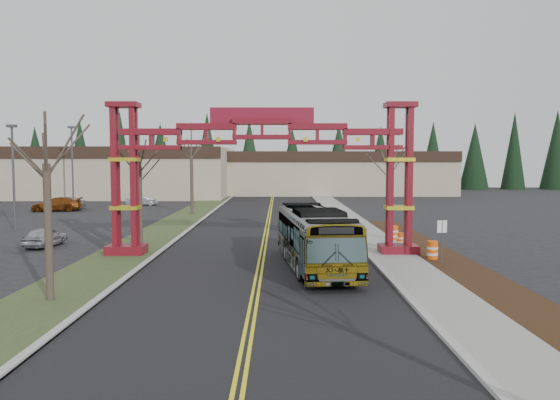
{
  "coord_description": "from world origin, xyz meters",
  "views": [
    {
      "loc": [
        0.98,
        -13.77,
        5.53
      ],
      "look_at": [
        1.03,
        12.92,
        3.61
      ],
      "focal_mm": 35.0,
      "sensor_mm": 36.0,
      "label": 1
    }
  ],
  "objects_px": {
    "light_pole_far": "(72,159)",
    "barrel_mid": "(401,240)",
    "transit_bus": "(315,238)",
    "bare_tree_median_near": "(46,165)",
    "barrel_north": "(394,234)",
    "parked_car_mid_a": "(57,204)",
    "silver_sedan": "(310,223)",
    "retail_building_east": "(331,173)",
    "parked_car_far_b": "(62,203)",
    "bare_tree_median_mid": "(139,166)",
    "parked_car_near_a": "(45,237)",
    "gateway_arch": "(262,153)",
    "retail_building_west": "(82,172)",
    "bare_tree_right_far": "(391,167)",
    "light_pole_near": "(13,170)",
    "bare_tree_median_far": "(191,150)",
    "street_sign": "(442,233)",
    "barrel_south": "(432,251)",
    "parked_car_far_a": "(142,200)"
  },
  "relations": [
    {
      "from": "light_pole_far",
      "to": "barrel_mid",
      "type": "height_order",
      "value": "light_pole_far"
    },
    {
      "from": "transit_bus",
      "to": "bare_tree_median_near",
      "type": "bearing_deg",
      "value": -154.19
    },
    {
      "from": "barrel_north",
      "to": "parked_car_mid_a",
      "type": "bearing_deg",
      "value": 145.01
    },
    {
      "from": "silver_sedan",
      "to": "retail_building_east",
      "type": "bearing_deg",
      "value": 68.56
    },
    {
      "from": "parked_car_far_b",
      "to": "bare_tree_median_mid",
      "type": "distance_m",
      "value": 31.79
    },
    {
      "from": "retail_building_east",
      "to": "parked_car_near_a",
      "type": "bearing_deg",
      "value": -112.25
    },
    {
      "from": "gateway_arch",
      "to": "transit_bus",
      "type": "height_order",
      "value": "gateway_arch"
    },
    {
      "from": "retail_building_west",
      "to": "retail_building_east",
      "type": "relative_size",
      "value": 1.21
    },
    {
      "from": "parked_car_mid_a",
      "to": "barrel_mid",
      "type": "distance_m",
      "value": 40.82
    },
    {
      "from": "parked_car_near_a",
      "to": "bare_tree_median_mid",
      "type": "bearing_deg",
      "value": -173.75
    },
    {
      "from": "bare_tree_median_near",
      "to": "silver_sedan",
      "type": "bearing_deg",
      "value": 61.87
    },
    {
      "from": "transit_bus",
      "to": "bare_tree_right_far",
      "type": "distance_m",
      "value": 17.87
    },
    {
      "from": "silver_sedan",
      "to": "light_pole_near",
      "type": "distance_m",
      "value": 23.54
    },
    {
      "from": "bare_tree_median_far",
      "to": "street_sign",
      "type": "xyz_separation_m",
      "value": [
        17.59,
        -27.48,
        -4.96
      ]
    },
    {
      "from": "parked_car_mid_a",
      "to": "street_sign",
      "type": "height_order",
      "value": "street_sign"
    },
    {
      "from": "bare_tree_median_far",
      "to": "transit_bus",
      "type": "bearing_deg",
      "value": -69.07
    },
    {
      "from": "light_pole_near",
      "to": "parked_car_mid_a",
      "type": "bearing_deg",
      "value": 102.14
    },
    {
      "from": "parked_car_near_a",
      "to": "barrel_mid",
      "type": "height_order",
      "value": "parked_car_near_a"
    },
    {
      "from": "transit_bus",
      "to": "barrel_south",
      "type": "distance_m",
      "value": 7.03
    },
    {
      "from": "bare_tree_median_near",
      "to": "bare_tree_median_mid",
      "type": "height_order",
      "value": "bare_tree_median_near"
    },
    {
      "from": "barrel_south",
      "to": "barrel_north",
      "type": "height_order",
      "value": "barrel_south"
    },
    {
      "from": "parked_car_near_a",
      "to": "retail_building_west",
      "type": "bearing_deg",
      "value": -68.85
    },
    {
      "from": "silver_sedan",
      "to": "barrel_mid",
      "type": "height_order",
      "value": "silver_sedan"
    },
    {
      "from": "parked_car_far_b",
      "to": "bare_tree_right_far",
      "type": "relative_size",
      "value": 0.71
    },
    {
      "from": "bare_tree_median_mid",
      "to": "barrel_south",
      "type": "distance_m",
      "value": 18.83
    },
    {
      "from": "transit_bus",
      "to": "barrel_south",
      "type": "relative_size",
      "value": 10.08
    },
    {
      "from": "retail_building_east",
      "to": "parked_car_far_a",
      "type": "distance_m",
      "value": 37.13
    },
    {
      "from": "street_sign",
      "to": "barrel_south",
      "type": "distance_m",
      "value": 1.71
    },
    {
      "from": "bare_tree_median_far",
      "to": "silver_sedan",
      "type": "bearing_deg",
      "value": -50.27
    },
    {
      "from": "bare_tree_median_near",
      "to": "barrel_north",
      "type": "xyz_separation_m",
      "value": [
        16.86,
        15.97,
        -4.83
      ]
    },
    {
      "from": "parked_car_mid_a",
      "to": "barrel_north",
      "type": "distance_m",
      "value": 39.45
    },
    {
      "from": "light_pole_near",
      "to": "barrel_mid",
      "type": "bearing_deg",
      "value": -15.52
    },
    {
      "from": "gateway_arch",
      "to": "bare_tree_median_mid",
      "type": "relative_size",
      "value": 2.54
    },
    {
      "from": "parked_car_near_a",
      "to": "parked_car_mid_a",
      "type": "height_order",
      "value": "parked_car_mid_a"
    },
    {
      "from": "silver_sedan",
      "to": "bare_tree_median_near",
      "type": "xyz_separation_m",
      "value": [
        -11.37,
        -21.27,
        4.69
      ]
    },
    {
      "from": "silver_sedan",
      "to": "street_sign",
      "type": "xyz_separation_m",
      "value": [
        6.22,
        -13.79,
        1.03
      ]
    },
    {
      "from": "bare_tree_right_far",
      "to": "barrel_mid",
      "type": "bearing_deg",
      "value": -97.32
    },
    {
      "from": "silver_sedan",
      "to": "parked_car_far_b",
      "type": "distance_m",
      "value": 33.76
    },
    {
      "from": "bare_tree_right_far",
      "to": "light_pole_near",
      "type": "height_order",
      "value": "light_pole_near"
    },
    {
      "from": "bare_tree_right_far",
      "to": "barrel_mid",
      "type": "distance_m",
      "value": 10.2
    },
    {
      "from": "bare_tree_median_far",
      "to": "barrel_south",
      "type": "xyz_separation_m",
      "value": [
        17.46,
        -26.24,
        -6.13
      ]
    },
    {
      "from": "gateway_arch",
      "to": "bare_tree_median_far",
      "type": "xyz_separation_m",
      "value": [
        -8.0,
        24.27,
        0.7
      ]
    },
    {
      "from": "retail_building_east",
      "to": "transit_bus",
      "type": "xyz_separation_m",
      "value": [
        -7.19,
        -65.95,
        -1.95
      ]
    },
    {
      "from": "bare_tree_median_near",
      "to": "transit_bus",
      "type": "bearing_deg",
      "value": 31.74
    },
    {
      "from": "retail_building_east",
      "to": "light_pole_far",
      "type": "xyz_separation_m",
      "value": [
        -34.98,
        -25.12,
        2.18
      ]
    },
    {
      "from": "retail_building_east",
      "to": "barrel_south",
      "type": "distance_m",
      "value": 63.99
    },
    {
      "from": "silver_sedan",
      "to": "parked_car_far_a",
      "type": "bearing_deg",
      "value": 113.69
    },
    {
      "from": "retail_building_east",
      "to": "bare_tree_median_near",
      "type": "relative_size",
      "value": 5.12
    },
    {
      "from": "transit_bus",
      "to": "light_pole_far",
      "type": "distance_m",
      "value": 49.56
    },
    {
      "from": "parked_car_far_b",
      "to": "light_pole_far",
      "type": "xyz_separation_m",
      "value": [
        -1.09,
        6.32,
        5.0
      ]
    }
  ]
}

